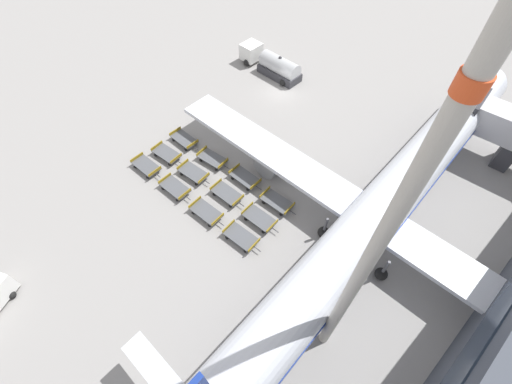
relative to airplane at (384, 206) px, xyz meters
The scene contains 16 objects.
ground_plane 21.97m from the airplane, 157.84° to the left, with size 500.00×500.00×0.00m, color gray.
airplane is the anchor object (origin of this frame).
fuel_tanker_primary 26.09m from the airplane, 156.47° to the left, with size 9.42×3.68×2.90m.
baggage_dolly_row_near_col_a 23.41m from the airplane, 150.63° to the right, with size 3.85×1.96×0.92m.
baggage_dolly_row_near_col_b 19.41m from the airplane, 145.65° to the right, with size 3.85×1.97×0.92m.
baggage_dolly_row_near_col_c 15.69m from the airplane, 137.92° to the right, with size 3.86×2.00×0.92m.
baggage_dolly_row_near_col_d 12.44m from the airplane, 126.81° to the right, with size 3.86×2.03×0.92m.
baggage_dolly_row_mid_a_col_a 22.32m from the airplane, 156.43° to the right, with size 3.86×2.10×0.92m.
baggage_dolly_row_mid_a_col_b 18.45m from the airplane, 152.76° to the right, with size 3.86×2.09×0.92m.
baggage_dolly_row_mid_a_col_c 14.31m from the airplane, 147.44° to the right, with size 3.85×1.98×0.92m.
baggage_dolly_row_mid_a_col_d 10.83m from the airplane, 136.65° to the right, with size 3.85×1.98×0.92m.
baggage_dolly_row_mid_b_col_a 21.94m from the airplane, 163.43° to the right, with size 3.83×1.89×0.92m.
baggage_dolly_row_mid_b_col_b 17.62m from the airplane, 160.87° to the right, with size 3.87×2.16×0.92m.
baggage_dolly_row_mid_b_col_c 13.43m from the airplane, 158.00° to the right, with size 3.84×1.92×0.92m.
baggage_dolly_row_mid_b_col_d 9.58m from the airplane, 149.49° to the right, with size 3.85×1.99×0.92m.
apron_light_mast 16.01m from the airplane, 73.10° to the right, with size 2.00×0.80×28.02m.
Camera 1 is at (24.96, -27.15, 26.95)m, focal length 24.00 mm.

